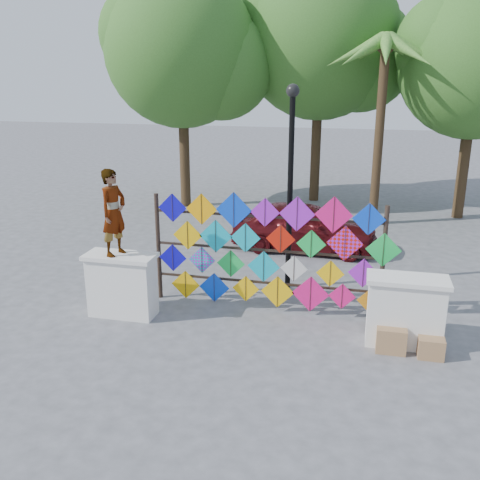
% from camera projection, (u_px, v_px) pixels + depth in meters
% --- Properties ---
extents(ground, '(80.00, 80.00, 0.00)m').
position_uv_depth(ground, '(257.00, 324.00, 10.38)').
color(ground, gray).
rests_on(ground, ground).
extents(parapet_left, '(1.40, 0.65, 1.28)m').
position_uv_depth(parapet_left, '(122.00, 285.00, 10.59)').
color(parapet_left, white).
rests_on(parapet_left, ground).
extents(parapet_right, '(1.40, 0.65, 1.28)m').
position_uv_depth(parapet_right, '(405.00, 311.00, 9.42)').
color(parapet_right, white).
rests_on(parapet_right, ground).
extents(kite_rack, '(4.97, 0.24, 2.44)m').
position_uv_depth(kite_rack, '(270.00, 252.00, 10.68)').
color(kite_rack, black).
rests_on(kite_rack, ground).
extents(tree_west, '(5.85, 5.20, 8.01)m').
position_uv_depth(tree_west, '(184.00, 51.00, 18.14)').
color(tree_west, '#40321B').
rests_on(tree_west, ground).
extents(tree_mid, '(6.30, 5.60, 8.61)m').
position_uv_depth(tree_mid, '(323.00, 41.00, 18.90)').
color(tree_mid, '#40321B').
rests_on(tree_mid, ground).
extents(tree_east, '(5.40, 4.80, 7.42)m').
position_uv_depth(tree_east, '(479.00, 63.00, 16.65)').
color(tree_east, '#40321B').
rests_on(tree_east, ground).
extents(palm_tree, '(3.62, 3.62, 5.83)m').
position_uv_depth(palm_tree, '(385.00, 63.00, 15.87)').
color(palm_tree, '#40321B').
rests_on(palm_tree, ground).
extents(vendor_woman, '(0.55, 0.70, 1.68)m').
position_uv_depth(vendor_woman, '(113.00, 213.00, 10.17)').
color(vendor_woman, '#99999E').
rests_on(vendor_woman, parapet_left).
extents(sedan, '(3.97, 1.71, 1.34)m').
position_uv_depth(sedan, '(304.00, 226.00, 14.58)').
color(sedan, '#4F0D11').
rests_on(sedan, ground).
extents(lamppost, '(0.28, 0.28, 4.46)m').
position_uv_depth(lamppost, '(291.00, 170.00, 11.38)').
color(lamppost, black).
rests_on(lamppost, ground).
extents(cardboard_box_near, '(0.51, 0.45, 0.45)m').
position_uv_depth(cardboard_box_near, '(391.00, 338.00, 9.34)').
color(cardboard_box_near, '#A1794E').
rests_on(cardboard_box_near, ground).
extents(cardboard_box_far, '(0.43, 0.40, 0.36)m').
position_uv_depth(cardboard_box_far, '(431.00, 347.00, 9.14)').
color(cardboard_box_far, '#A1794E').
rests_on(cardboard_box_far, ground).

